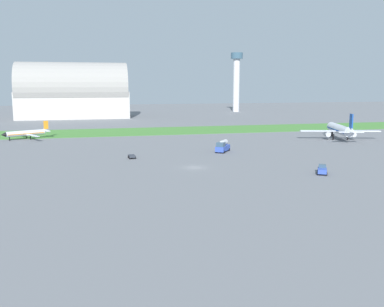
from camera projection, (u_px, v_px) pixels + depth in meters
ground_plane at (194, 168)px, 95.52m from camera, size 600.00×600.00×0.00m
grass_taxiway_strip at (151, 131)px, 168.20m from camera, size 360.00×28.00×0.08m
airplane_parked_jet_far at (340, 130)px, 142.84m from camera, size 26.55×26.26×9.56m
airplane_taxiing_turboprop at (27, 133)px, 143.69m from camera, size 15.85×18.21×5.99m
pushback_tug_near_gate at (322, 170)px, 88.45m from camera, size 3.37×4.02×1.95m
fuel_truck_midfield at (223, 146)px, 117.16m from camera, size 5.68×6.71×3.29m
baggage_cart_by_runway at (132, 156)px, 107.01m from camera, size 1.91×2.50×0.90m
hangar_distant at (73, 93)px, 231.27m from camera, size 59.70×26.94×30.53m
control_tower at (236, 77)px, 281.63m from camera, size 8.00×8.00×39.36m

